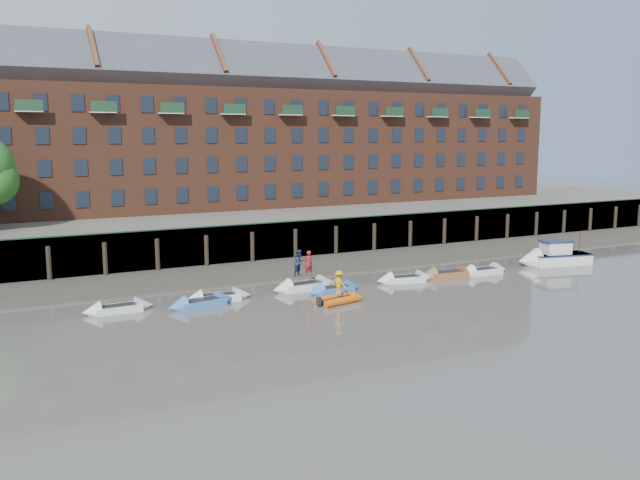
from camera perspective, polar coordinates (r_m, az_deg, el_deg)
ground at (r=39.59m, az=8.74°, el=-6.95°), size 220.00×220.00×0.00m
foreshore at (r=54.78m, az=-2.31°, el=-2.39°), size 110.00×8.00×0.50m
mud_band at (r=51.77m, az=-0.73°, el=-3.05°), size 110.00×1.60×0.10m
river_wall at (r=58.44m, az=-4.12°, el=-0.10°), size 110.00×1.23×3.30m
bank_terrace at (r=71.06m, az=-8.41°, el=1.45°), size 110.00×28.00×3.20m
apartment_terrace at (r=71.43m, az=-8.88°, el=10.51°), size 80.60×15.56×20.98m
rowboat_0 at (r=43.27m, az=-16.62°, el=-5.55°), size 4.33×1.42×1.24m
rowboat_1 at (r=43.38m, az=-9.93°, el=-5.25°), size 4.70×2.04×1.32m
rowboat_2 at (r=44.70m, az=-8.57°, el=-4.80°), size 4.47×1.61×1.27m
rowboat_3 at (r=47.28m, az=-1.29°, el=-3.90°), size 5.02×1.78×1.43m
rowboat_4 at (r=46.47m, az=1.21°, el=-4.18°), size 4.21×1.52×1.20m
rowboat_5 at (r=50.06m, az=7.15°, el=-3.28°), size 4.56×1.96×1.28m
rowboat_6 at (r=52.11m, az=10.68°, el=-2.86°), size 4.82×1.78×1.37m
rowboat_7 at (r=53.92m, az=13.58°, el=-2.57°), size 4.50×1.33×1.30m
rib_tender at (r=43.75m, az=1.63°, el=-4.99°), size 3.18×2.03×0.54m
motor_launch at (r=59.07m, az=18.68°, el=-1.37°), size 6.59×3.36×2.60m
person_rower_a at (r=47.13m, az=-0.99°, el=-1.96°), size 0.66×0.44×1.77m
person_rower_b at (r=47.00m, az=-1.73°, el=-1.93°), size 1.13×1.04×1.87m
person_rib_crew at (r=43.46m, az=1.62°, el=-3.63°), size 0.89×1.17×1.61m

